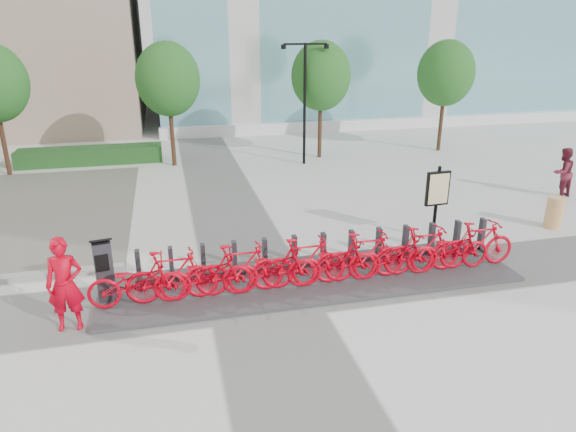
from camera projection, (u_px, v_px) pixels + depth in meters
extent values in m
plane|color=silver|center=(260.00, 292.00, 11.44)|extent=(120.00, 120.00, 0.00)
cube|color=#143C15|center=(91.00, 155.00, 22.27)|extent=(6.00, 1.20, 0.70)
cylinder|color=#522F1D|center=(3.00, 138.00, 20.12)|extent=(0.18, 0.18, 3.00)
cylinder|color=#522F1D|center=(172.00, 131.00, 21.55)|extent=(0.18, 0.18, 3.00)
ellipsoid|color=#1E6521|center=(168.00, 79.00, 20.83)|extent=(2.60, 2.60, 2.99)
cylinder|color=#522F1D|center=(320.00, 124.00, 22.98)|extent=(0.18, 0.18, 3.00)
ellipsoid|color=#1E6521|center=(321.00, 76.00, 22.25)|extent=(2.60, 2.60, 2.99)
cylinder|color=#522F1D|center=(441.00, 119.00, 24.29)|extent=(0.18, 0.18, 3.00)
ellipsoid|color=#1E6521|center=(446.00, 73.00, 23.57)|extent=(2.60, 2.60, 2.99)
cylinder|color=black|center=(305.00, 105.00, 21.50)|extent=(0.12, 0.12, 5.00)
cube|color=black|center=(294.00, 44.00, 20.56)|extent=(0.90, 0.08, 0.08)
cube|color=black|center=(316.00, 44.00, 20.76)|extent=(0.90, 0.08, 0.08)
cylinder|color=black|center=(284.00, 47.00, 20.49)|extent=(0.20, 0.20, 0.18)
cylinder|color=black|center=(327.00, 46.00, 20.89)|extent=(0.20, 0.20, 0.18)
cube|color=#3E3E40|center=(312.00, 279.00, 11.99)|extent=(9.60, 2.40, 0.08)
imported|color=#C70013|center=(137.00, 282.00, 10.62)|extent=(1.99, 0.70, 1.05)
imported|color=#C70013|center=(172.00, 276.00, 10.76)|extent=(1.94, 0.55, 1.16)
imported|color=#C70013|center=(207.00, 275.00, 10.93)|extent=(1.99, 0.70, 1.05)
imported|color=#C70013|center=(240.00, 269.00, 11.07)|extent=(1.94, 0.55, 1.16)
imported|color=#C70013|center=(273.00, 268.00, 11.25)|extent=(1.99, 0.70, 1.05)
imported|color=#C70013|center=(304.00, 262.00, 11.39)|extent=(1.94, 0.55, 1.16)
imported|color=#C70013|center=(335.00, 261.00, 11.57)|extent=(1.99, 0.70, 1.05)
imported|color=#C70013|center=(365.00, 256.00, 11.70)|extent=(1.94, 0.55, 1.16)
imported|color=#C70013|center=(394.00, 255.00, 11.88)|extent=(1.99, 0.70, 1.05)
imported|color=#C70013|center=(423.00, 250.00, 12.02)|extent=(1.94, 0.55, 1.16)
imported|color=#C70013|center=(450.00, 249.00, 12.20)|extent=(1.99, 0.70, 1.05)
imported|color=#C70013|center=(477.00, 244.00, 12.34)|extent=(1.94, 0.55, 1.16)
cube|color=#29282E|center=(104.00, 271.00, 10.79)|extent=(0.42, 0.38, 1.32)
cube|color=black|center=(100.00, 240.00, 10.55)|extent=(0.50, 0.44, 0.17)
cube|color=black|center=(102.00, 263.00, 10.55)|extent=(0.26, 0.06, 0.37)
imported|color=#C00015|center=(65.00, 285.00, 9.78)|extent=(0.70, 0.47, 1.90)
imported|color=maroon|center=(563.00, 172.00, 17.70)|extent=(0.97, 0.83, 1.73)
cylinder|color=orange|center=(554.00, 212.00, 15.03)|extent=(0.50, 0.50, 0.94)
cylinder|color=black|center=(436.00, 203.00, 14.01)|extent=(0.10, 0.10, 2.09)
cube|color=black|center=(438.00, 188.00, 13.86)|extent=(0.69, 0.14, 0.95)
cube|color=beige|center=(439.00, 189.00, 13.81)|extent=(0.59, 0.06, 0.84)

